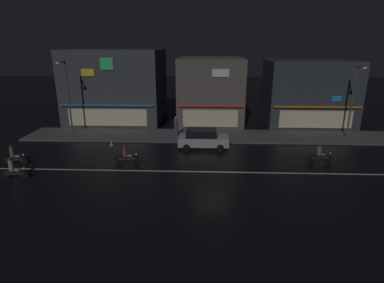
% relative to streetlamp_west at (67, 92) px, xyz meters
% --- Properties ---
extents(ground_plane, '(140.00, 140.00, 0.00)m').
position_rel_streetlamp_west_xyz_m(ground_plane, '(13.73, -8.74, -4.31)').
color(ground_plane, black).
extents(lane_divider_stripe, '(34.12, 0.16, 0.01)m').
position_rel_streetlamp_west_xyz_m(lane_divider_stripe, '(13.73, -8.74, -4.31)').
color(lane_divider_stripe, beige).
rests_on(lane_divider_stripe, ground).
extents(sidewalk_far, '(35.92, 4.46, 0.14)m').
position_rel_streetlamp_west_xyz_m(sidewalk_far, '(13.73, 0.17, -4.24)').
color(sidewalk_far, '#4C4C4F').
rests_on(sidewalk_far, ground).
extents(storefront_left_block, '(7.10, 8.53, 7.24)m').
position_rel_streetlamp_west_xyz_m(storefront_left_block, '(13.73, 6.58, -0.70)').
color(storefront_left_block, '#56514C').
rests_on(storefront_left_block, ground).
extents(storefront_center_block, '(10.38, 9.16, 8.12)m').
position_rel_streetlamp_west_xyz_m(storefront_center_block, '(2.96, 6.90, -0.25)').
color(storefront_center_block, '#383A3F').
rests_on(storefront_center_block, ground).
extents(storefront_right_block, '(9.23, 6.32, 7.02)m').
position_rel_streetlamp_west_xyz_m(storefront_right_block, '(24.51, 5.48, -0.81)').
color(storefront_right_block, '#2D333D').
rests_on(storefront_right_block, ground).
extents(streetlamp_west, '(0.44, 1.64, 7.06)m').
position_rel_streetlamp_west_xyz_m(streetlamp_west, '(0.00, 0.00, 0.00)').
color(streetlamp_west, '#47494C').
rests_on(streetlamp_west, sidewalk_far).
extents(streetlamp_mid, '(0.44, 1.64, 6.71)m').
position_rel_streetlamp_west_xyz_m(streetlamp_mid, '(26.88, 0.07, -0.18)').
color(streetlamp_mid, '#47494C').
rests_on(streetlamp_mid, sidewalk_far).
extents(pedestrian_on_sidewalk, '(0.35, 0.35, 1.93)m').
position_rel_streetlamp_west_xyz_m(pedestrian_on_sidewalk, '(10.39, -0.28, -3.27)').
color(pedestrian_on_sidewalk, '#334766').
rests_on(pedestrian_on_sidewalk, sidewalk_far).
extents(parked_car_near_kerb, '(4.30, 1.98, 1.67)m').
position_rel_streetlamp_west_xyz_m(parked_car_near_kerb, '(13.00, -3.47, -3.44)').
color(parked_car_near_kerb, '#9EA0A5').
rests_on(parked_car_near_kerb, ground).
extents(motorcycle_lead, '(1.90, 0.60, 1.52)m').
position_rel_streetlamp_west_xyz_m(motorcycle_lead, '(0.46, -10.46, -3.68)').
color(motorcycle_lead, black).
rests_on(motorcycle_lead, ground).
extents(motorcycle_following, '(1.90, 0.60, 1.52)m').
position_rel_streetlamp_west_xyz_m(motorcycle_following, '(7.30, -7.37, -3.68)').
color(motorcycle_following, black).
rests_on(motorcycle_following, ground).
extents(motorcycle_opposite_lane, '(1.90, 0.60, 1.52)m').
position_rel_streetlamp_west_xyz_m(motorcycle_opposite_lane, '(21.92, -6.51, -3.68)').
color(motorcycle_opposite_lane, black).
rests_on(motorcycle_opposite_lane, ground).
extents(motorcycle_trailing_far, '(1.90, 0.60, 1.52)m').
position_rel_streetlamp_west_xyz_m(motorcycle_trailing_far, '(-1.08, -7.84, -3.68)').
color(motorcycle_trailing_far, black).
rests_on(motorcycle_trailing_far, ground).
extents(traffic_cone, '(0.36, 0.36, 0.55)m').
position_rel_streetlamp_west_xyz_m(traffic_cone, '(4.90, -3.16, -4.04)').
color(traffic_cone, orange).
rests_on(traffic_cone, ground).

